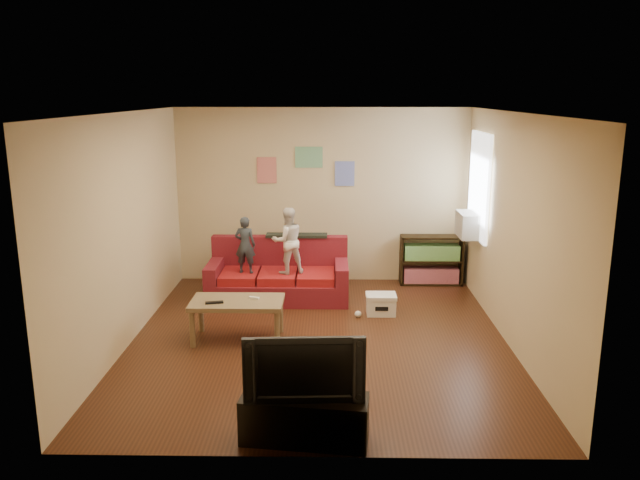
{
  "coord_description": "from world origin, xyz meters",
  "views": [
    {
      "loc": [
        0.14,
        -7.06,
        2.92
      ],
      "look_at": [
        0.0,
        0.8,
        1.05
      ],
      "focal_mm": 35.0,
      "sensor_mm": 36.0,
      "label": 1
    }
  ],
  "objects_px": {
    "sofa": "(279,278)",
    "child_a": "(245,245)",
    "television": "(304,365)",
    "file_box": "(381,304)",
    "tv_stand": "(304,419)",
    "bookshelf": "(431,263)",
    "coffee_table": "(237,306)",
    "child_b": "(288,241)"
  },
  "relations": [
    {
      "from": "bookshelf",
      "to": "television",
      "type": "distance_m",
      "value": 4.89
    },
    {
      "from": "file_box",
      "to": "tv_stand",
      "type": "bearing_deg",
      "value": -105.88
    },
    {
      "from": "tv_stand",
      "to": "bookshelf",
      "type": "bearing_deg",
      "value": 75.09
    },
    {
      "from": "coffee_table",
      "to": "file_box",
      "type": "height_order",
      "value": "coffee_table"
    },
    {
      "from": "coffee_table",
      "to": "child_a",
      "type": "bearing_deg",
      "value": 93.44
    },
    {
      "from": "child_a",
      "to": "coffee_table",
      "type": "bearing_deg",
      "value": 100.86
    },
    {
      "from": "sofa",
      "to": "child_a",
      "type": "xyz_separation_m",
      "value": [
        -0.45,
        -0.17,
        0.53
      ]
    },
    {
      "from": "bookshelf",
      "to": "child_b",
      "type": "bearing_deg",
      "value": -158.04
    },
    {
      "from": "television",
      "to": "bookshelf",
      "type": "bearing_deg",
      "value": 65.69
    },
    {
      "from": "child_a",
      "to": "child_b",
      "type": "bearing_deg",
      "value": -172.58
    },
    {
      "from": "sofa",
      "to": "tv_stand",
      "type": "xyz_separation_m",
      "value": [
        0.53,
        -3.84,
        -0.09
      ]
    },
    {
      "from": "child_a",
      "to": "child_b",
      "type": "distance_m",
      "value": 0.6
    },
    {
      "from": "child_a",
      "to": "tv_stand",
      "type": "height_order",
      "value": "child_a"
    },
    {
      "from": "sofa",
      "to": "file_box",
      "type": "height_order",
      "value": "sofa"
    },
    {
      "from": "child_a",
      "to": "television",
      "type": "relative_size",
      "value": 0.8
    },
    {
      "from": "coffee_table",
      "to": "child_b",
      "type": "bearing_deg",
      "value": 70.21
    },
    {
      "from": "child_b",
      "to": "bookshelf",
      "type": "height_order",
      "value": "child_b"
    },
    {
      "from": "bookshelf",
      "to": "tv_stand",
      "type": "xyz_separation_m",
      "value": [
        -1.78,
        -4.55,
        -0.14
      ]
    },
    {
      "from": "child_a",
      "to": "file_box",
      "type": "relative_size",
      "value": 2.02
    },
    {
      "from": "sofa",
      "to": "television",
      "type": "relative_size",
      "value": 1.98
    },
    {
      "from": "sofa",
      "to": "coffee_table",
      "type": "height_order",
      "value": "sofa"
    },
    {
      "from": "sofa",
      "to": "tv_stand",
      "type": "distance_m",
      "value": 3.88
    },
    {
      "from": "sofa",
      "to": "child_a",
      "type": "bearing_deg",
      "value": -159.56
    },
    {
      "from": "coffee_table",
      "to": "bookshelf",
      "type": "bearing_deg",
      "value": 40.67
    },
    {
      "from": "television",
      "to": "tv_stand",
      "type": "bearing_deg",
      "value": 0.0
    },
    {
      "from": "tv_stand",
      "to": "television",
      "type": "distance_m",
      "value": 0.49
    },
    {
      "from": "child_a",
      "to": "television",
      "type": "distance_m",
      "value": 3.8
    },
    {
      "from": "file_box",
      "to": "sofa",
      "type": "bearing_deg",
      "value": 154.43
    },
    {
      "from": "sofa",
      "to": "file_box",
      "type": "bearing_deg",
      "value": -25.57
    },
    {
      "from": "tv_stand",
      "to": "television",
      "type": "bearing_deg",
      "value": 0.0
    },
    {
      "from": "sofa",
      "to": "child_a",
      "type": "distance_m",
      "value": 0.72
    },
    {
      "from": "bookshelf",
      "to": "tv_stand",
      "type": "height_order",
      "value": "bookshelf"
    },
    {
      "from": "child_b",
      "to": "child_a",
      "type": "bearing_deg",
      "value": -21.14
    },
    {
      "from": "bookshelf",
      "to": "tv_stand",
      "type": "bearing_deg",
      "value": -111.38
    },
    {
      "from": "child_b",
      "to": "television",
      "type": "distance_m",
      "value": 3.7
    },
    {
      "from": "sofa",
      "to": "bookshelf",
      "type": "relative_size",
      "value": 2.09
    },
    {
      "from": "child_b",
      "to": "tv_stand",
      "type": "xyz_separation_m",
      "value": [
        0.38,
        -3.67,
        -0.69
      ]
    },
    {
      "from": "television",
      "to": "coffee_table",
      "type": "bearing_deg",
      "value": 108.9
    },
    {
      "from": "bookshelf",
      "to": "tv_stand",
      "type": "distance_m",
      "value": 4.88
    },
    {
      "from": "television",
      "to": "file_box",
      "type": "bearing_deg",
      "value": 71.19
    },
    {
      "from": "tv_stand",
      "to": "television",
      "type": "height_order",
      "value": "television"
    },
    {
      "from": "file_box",
      "to": "television",
      "type": "height_order",
      "value": "television"
    }
  ]
}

